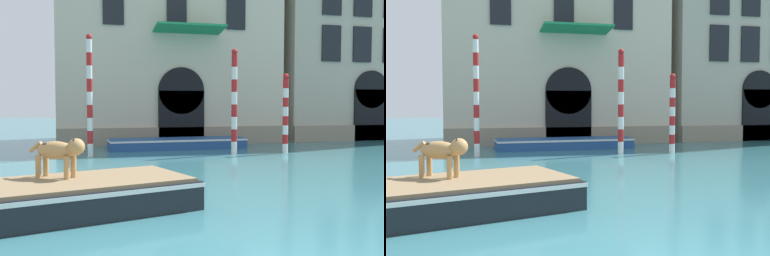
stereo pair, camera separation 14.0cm
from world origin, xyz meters
TOP-DOWN VIEW (x-y plane):
  - palazzo_right at (13.84, 20.56)m, footprint 11.64×6.13m
  - boat_foreground at (-3.79, 4.63)m, footprint 6.46×3.83m
  - dog_on_deck at (-3.28, 5.15)m, footprint 1.08×0.75m
  - boat_moored_near_palazzo at (1.41, 15.89)m, footprint 6.22×1.80m
  - mooring_pole_0 at (5.34, 13.08)m, footprint 0.24×0.24m
  - mooring_pole_1 at (3.17, 13.24)m, footprint 0.24×0.24m
  - mooring_pole_2 at (-2.49, 13.76)m, footprint 0.22×0.22m

SIDE VIEW (x-z plane):
  - boat_moored_near_palazzo at x=1.41m, z-range 0.01..0.48m
  - boat_foreground at x=-3.79m, z-range 0.02..0.64m
  - dog_on_deck at x=-3.28m, z-range 0.74..1.54m
  - mooring_pole_0 at x=5.34m, z-range 0.02..3.28m
  - mooring_pole_1 at x=3.17m, z-range 0.02..4.24m
  - mooring_pole_2 at x=-2.49m, z-range 0.02..4.70m
  - palazzo_right at x=13.84m, z-range -0.01..15.56m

